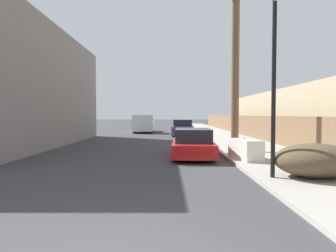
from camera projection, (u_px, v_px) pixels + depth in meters
name	position (u px, v px, depth m)	size (l,w,h in m)	color
sidewalk_curb	(218.00, 135.00, 26.66)	(4.20, 63.00, 0.12)	#9E998E
discarded_fridge	(245.00, 149.00, 11.74)	(1.07, 1.77, 0.81)	silver
parked_sports_car_red	(192.00, 144.00, 13.32)	(1.97, 4.67, 1.26)	red
car_parked_mid	(182.00, 128.00, 26.55)	(2.16, 4.58, 1.43)	#2D478C
pickup_truck	(143.00, 124.00, 31.33)	(2.13, 5.70, 1.84)	silver
utility_pole	(234.00, 64.00, 14.60)	(1.80, 0.37, 8.33)	brown
street_lamp	(273.00, 72.00, 8.27)	(0.26, 0.26, 5.10)	black
brush_pile	(314.00, 160.00, 8.39)	(2.30, 1.80, 0.95)	brown
wooden_fence	(244.00, 125.00, 25.16)	(0.08, 45.94, 1.67)	brown
building_left_block	(3.00, 88.00, 17.72)	(7.00, 16.26, 6.89)	gray
building_right_house	(317.00, 116.00, 20.46)	(6.00, 23.23, 3.56)	tan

